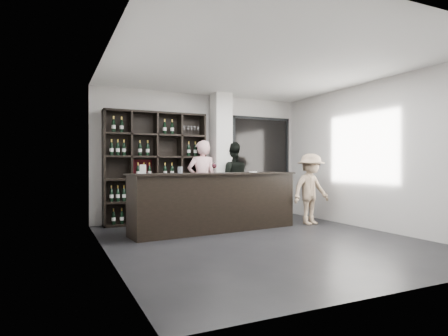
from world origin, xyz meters
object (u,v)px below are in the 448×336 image
customer (311,189)px  tasting_counter (216,202)px  taster_black (231,181)px  taster_pink (202,181)px  wine_shelf (156,168)px

customer → tasting_counter: bearing=168.7°
tasting_counter → taster_black: taster_black is taller
taster_pink → tasting_counter: bearing=90.1°
taster_pink → customer: bearing=154.5°
wine_shelf → taster_pink: wine_shelf is taller
taster_black → tasting_counter: bearing=64.9°
tasting_counter → customer: (2.15, -0.11, 0.19)m
wine_shelf → taster_pink: (1.00, -0.17, -0.30)m
wine_shelf → taster_black: wine_shelf is taller
wine_shelf → taster_black: bearing=-5.5°
taster_black → customer: taster_black is taller
wine_shelf → taster_black: 1.76m
taster_pink → customer: 2.38m
tasting_counter → taster_black: 1.58m
wine_shelf → customer: 3.35m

